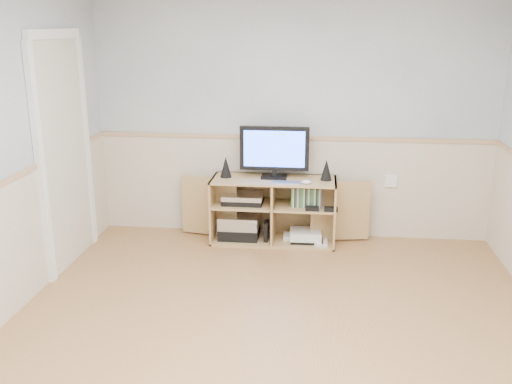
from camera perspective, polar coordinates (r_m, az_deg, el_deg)
room at (r=3.67m, az=1.04°, el=2.18°), size 4.04×4.54×2.54m
media_cabinet at (r=5.76m, az=1.80°, el=-1.61°), size 1.92×0.46×0.65m
monitor at (r=5.60m, az=1.85°, el=4.20°), size 0.68×0.18×0.51m
speaker_left at (r=5.67m, az=-3.04°, el=2.52°), size 0.11×0.11×0.21m
speaker_right at (r=5.59m, az=7.05°, el=2.22°), size 0.11×0.11×0.21m
keyboard at (r=5.47m, az=3.04°, el=0.94°), size 0.27×0.12×0.01m
mouse at (r=5.46m, az=5.09°, el=1.00°), size 0.10×0.07×0.04m
av_components at (r=5.78m, az=-1.52°, el=-2.74°), size 0.50×0.30×0.47m
game_consoles at (r=5.77m, az=4.86°, el=-4.39°), size 0.45×0.30×0.11m
game_cases at (r=5.63m, az=5.08°, el=-0.47°), size 0.30×0.14×0.19m
wall_outlet at (r=5.89m, az=13.34°, el=1.07°), size 0.12×0.03×0.12m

